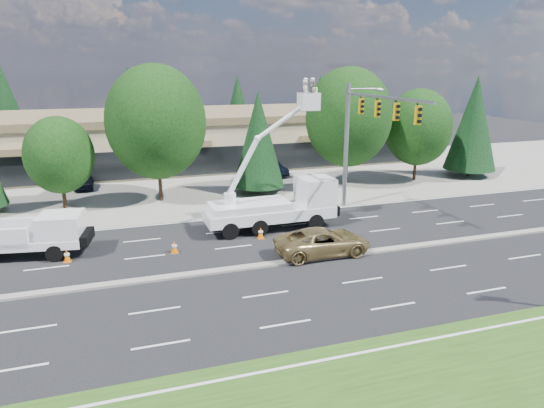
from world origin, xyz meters
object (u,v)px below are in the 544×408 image
object	(u,v)px
utility_pickup	(34,239)
bucket_truck	(282,197)
signal_mast	(362,129)
minivan	(323,242)

from	to	relation	value
utility_pickup	bucket_truck	world-z (taller)	bucket_truck
signal_mast	bucket_truck	size ratio (longest dim) A/B	1.07
signal_mast	bucket_truck	xyz separation A→B (m)	(-6.17, -1.25, -4.04)
signal_mast	utility_pickup	bearing A→B (deg)	-175.18
signal_mast	utility_pickup	world-z (taller)	signal_mast
signal_mast	bucket_truck	world-z (taller)	bucket_truck
utility_pickup	bucket_truck	size ratio (longest dim) A/B	0.68
signal_mast	minivan	world-z (taller)	signal_mast
utility_pickup	minivan	world-z (taller)	utility_pickup
bucket_truck	minivan	bearing A→B (deg)	-83.93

